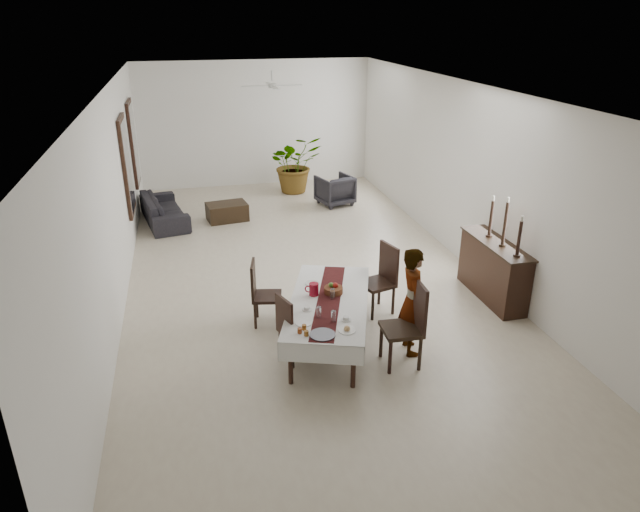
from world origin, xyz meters
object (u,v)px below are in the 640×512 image
(red_pitcher, at_px, (314,289))
(woman, at_px, (413,301))
(sideboard_body, at_px, (493,271))
(sofa, at_px, (164,210))
(dining_table_top, at_px, (329,302))

(red_pitcher, relative_size, woman, 0.12)
(sideboard_body, distance_m, sofa, 7.19)
(red_pitcher, distance_m, sofa, 5.92)
(woman, relative_size, sideboard_body, 0.97)
(red_pitcher, height_order, sideboard_body, sideboard_body)
(sideboard_body, bearing_deg, woman, -147.77)
(red_pitcher, bearing_deg, dining_table_top, -50.08)
(red_pitcher, bearing_deg, sofa, 111.20)
(dining_table_top, relative_size, sofa, 1.07)
(dining_table_top, height_order, sideboard_body, sideboard_body)
(red_pitcher, relative_size, sofa, 0.09)
(woman, distance_m, sofa, 7.00)
(woman, bearing_deg, sofa, 34.54)
(sofa, bearing_deg, dining_table_top, -168.68)
(dining_table_top, relative_size, red_pitcher, 12.00)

